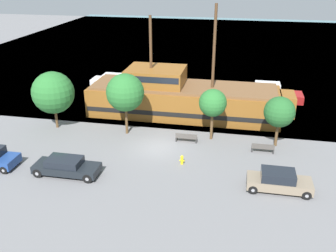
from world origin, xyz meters
The scene contains 14 objects.
ground_plane centered at (0.00, 0.00, 0.00)m, with size 160.00×160.00×0.00m, color slate.
water_surface centered at (0.00, 44.00, 0.00)m, with size 80.00×80.00×0.00m, color slate.
pirate_ship centered at (0.71, 8.03, 1.83)m, with size 20.60×5.65×11.18m.
moored_boat_dockside centered at (9.99, 14.37, 0.73)m, with size 6.95×2.47×2.00m.
moored_boat_outer centered at (-9.20, 16.67, 0.51)m, with size 6.83×2.29×1.34m.
parked_car_curb_front centered at (-5.79, -5.64, 0.68)m, with size 4.90×1.90×1.32m.
parked_car_curb_rear centered at (9.59, -4.79, 0.73)m, with size 4.41×1.82×1.50m.
fire_hydrant centered at (2.44, -2.45, 0.41)m, with size 0.42×0.25×0.76m.
bench_promenade_east centered at (2.18, 1.50, 0.45)m, with size 1.90×0.45×0.85m.
bench_promenade_west centered at (8.74, 0.75, 0.44)m, with size 1.85×0.45×0.85m.
tree_row_east centered at (-10.51, 2.34, 3.51)m, with size 3.91×3.91×5.47m.
tree_row_mideast centered at (-3.51, 2.31, 3.97)m, with size 3.41×3.41×5.69m.
tree_row_midwest centered at (4.28, 2.62, 3.43)m, with size 2.43×2.43×4.66m.
tree_row_west centered at (9.87, 2.31, 3.14)m, with size 2.60×2.60×4.45m.
Camera 1 is at (6.35, -28.00, 14.58)m, focal length 40.00 mm.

